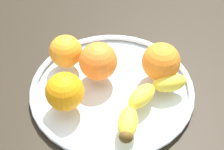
{
  "coord_description": "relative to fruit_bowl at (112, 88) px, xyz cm",
  "views": [
    {
      "loc": [
        38.88,
        22.43,
        50.81
      ],
      "look_at": [
        0.0,
        0.0,
        4.8
      ],
      "focal_mm": 52.36,
      "sensor_mm": 36.0,
      "label": 1
    }
  ],
  "objects": [
    {
      "name": "banana",
      "position": [
        1.72,
        8.42,
        2.67
      ],
      "size": [
        20.55,
        9.5,
        3.58
      ],
      "rotation": [
        0.0,
        0.0,
        -0.21
      ],
      "color": "yellow",
      "rests_on": "fruit_bowl"
    },
    {
      "name": "orange_back_right",
      "position": [
        -7.39,
        7.12,
        4.79
      ],
      "size": [
        7.81,
        7.81,
        7.81
      ],
      "primitive_type": "sphere",
      "color": "orange",
      "rests_on": "fruit_bowl"
    },
    {
      "name": "orange_front_left",
      "position": [
        -1.19,
        -3.89,
        4.81
      ],
      "size": [
        7.86,
        7.86,
        7.86
      ],
      "primitive_type": "sphere",
      "color": "orange",
      "rests_on": "fruit_bowl"
    },
    {
      "name": "ground_plane",
      "position": [
        0.0,
        0.0,
        -2.92
      ],
      "size": [
        121.73,
        121.73,
        4.0
      ],
      "primitive_type": "cube",
      "color": "black"
    },
    {
      "name": "orange_back_left",
      "position": [
        -0.75,
        -11.66,
        4.37
      ],
      "size": [
        6.97,
        6.97,
        6.97
      ],
      "primitive_type": "sphere",
      "color": "orange",
      "rests_on": "fruit_bowl"
    },
    {
      "name": "orange_center",
      "position": [
        8.64,
        -5.13,
        4.54
      ],
      "size": [
        7.32,
        7.32,
        7.32
      ],
      "primitive_type": "sphere",
      "color": "orange",
      "rests_on": "fruit_bowl"
    },
    {
      "name": "fruit_bowl",
      "position": [
        0.0,
        0.0,
        0.0
      ],
      "size": [
        33.54,
        33.54,
        1.8
      ],
      "color": "silver",
      "rests_on": "ground_plane"
    }
  ]
}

